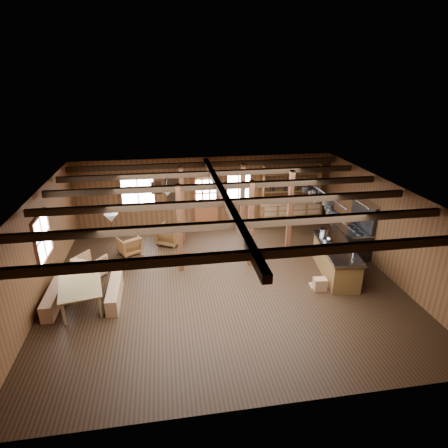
{
  "coord_description": "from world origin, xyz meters",
  "views": [
    {
      "loc": [
        -1.53,
        -9.49,
        5.8
      ],
      "look_at": [
        0.19,
        1.22,
        1.37
      ],
      "focal_mm": 30.0,
      "sensor_mm": 36.0,
      "label": 1
    }
  ],
  "objects_px": {
    "kitchen_island": "(336,260)",
    "dining_table": "(83,292)",
    "armchair_a": "(129,245)",
    "armchair_b": "(170,235)",
    "armchair_c": "(91,266)",
    "commercial_range": "(353,236)"
  },
  "relations": [
    {
      "from": "armchair_a",
      "to": "armchair_b",
      "type": "relative_size",
      "value": 0.87
    },
    {
      "from": "commercial_range",
      "to": "armchair_c",
      "type": "height_order",
      "value": "commercial_range"
    },
    {
      "from": "armchair_a",
      "to": "armchair_b",
      "type": "distance_m",
      "value": 1.5
    },
    {
      "from": "commercial_range",
      "to": "armchair_a",
      "type": "xyz_separation_m",
      "value": [
        -7.55,
        1.17,
        -0.31
      ]
    },
    {
      "from": "commercial_range",
      "to": "armchair_c",
      "type": "bearing_deg",
      "value": -178.25
    },
    {
      "from": "armchair_b",
      "to": "armchair_c",
      "type": "relative_size",
      "value": 1.0
    },
    {
      "from": "dining_table",
      "to": "armchair_a",
      "type": "bearing_deg",
      "value": -30.18
    },
    {
      "from": "kitchen_island",
      "to": "armchair_c",
      "type": "height_order",
      "value": "kitchen_island"
    },
    {
      "from": "kitchen_island",
      "to": "commercial_range",
      "type": "distance_m",
      "value": 1.76
    },
    {
      "from": "commercial_range",
      "to": "armchair_b",
      "type": "relative_size",
      "value": 2.45
    },
    {
      "from": "dining_table",
      "to": "armchair_c",
      "type": "relative_size",
      "value": 2.4
    },
    {
      "from": "armchair_a",
      "to": "armchair_b",
      "type": "height_order",
      "value": "armchair_b"
    },
    {
      "from": "kitchen_island",
      "to": "commercial_range",
      "type": "bearing_deg",
      "value": 55.27
    },
    {
      "from": "kitchen_island",
      "to": "armchair_b",
      "type": "distance_m",
      "value": 5.8
    },
    {
      "from": "dining_table",
      "to": "armchair_b",
      "type": "relative_size",
      "value": 2.39
    },
    {
      "from": "dining_table",
      "to": "armchair_c",
      "type": "distance_m",
      "value": 1.42
    },
    {
      "from": "kitchen_island",
      "to": "dining_table",
      "type": "relative_size",
      "value": 1.39
    },
    {
      "from": "commercial_range",
      "to": "dining_table",
      "type": "distance_m",
      "value": 8.72
    },
    {
      "from": "kitchen_island",
      "to": "armchair_a",
      "type": "bearing_deg",
      "value": 167.35
    },
    {
      "from": "kitchen_island",
      "to": "commercial_range",
      "type": "relative_size",
      "value": 1.36
    },
    {
      "from": "kitchen_island",
      "to": "armchair_b",
      "type": "height_order",
      "value": "kitchen_island"
    },
    {
      "from": "kitchen_island",
      "to": "dining_table",
      "type": "distance_m",
      "value": 7.36
    }
  ]
}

